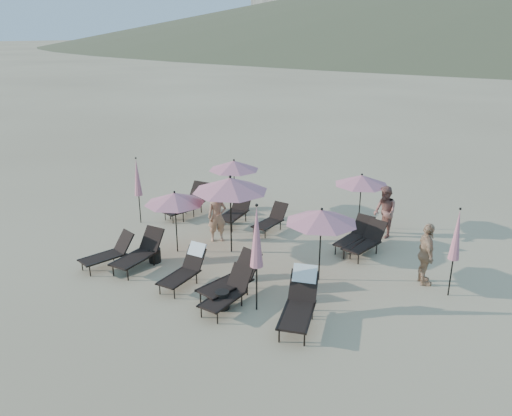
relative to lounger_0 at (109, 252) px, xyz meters
The scene contains 26 objects.
ground 4.01m from the lounger_0, ahead, with size 800.00×800.00×0.00m, color #D6BA8C.
lounger_0 is the anchor object (origin of this frame).
lounger_1 0.92m from the lounger_0, 24.08° to the left, with size 0.68×1.75×1.01m.
lounger_2 2.65m from the lounger_0, ahead, with size 0.60×1.60×1.00m.
lounger_3 4.08m from the lounger_0, ahead, with size 1.09×1.91×1.04m.
lounger_4 4.32m from the lounger_0, ahead, with size 0.73×1.62×0.91m.
lounger_5 6.13m from the lounger_0, ahead, with size 1.12×1.97×1.16m.
lounger_6 4.85m from the lounger_0, 97.56° to the left, with size 0.75×1.87×1.07m.
lounger_7 4.43m from the lounger_0, 97.70° to the left, with size 0.96×1.62×0.88m.
lounger_8 5.00m from the lounger_0, 74.10° to the left, with size 0.82×1.82×1.02m.
lounger_9 5.57m from the lounger_0, 59.55° to the left, with size 0.73×1.55×0.86m.
lounger_10 7.54m from the lounger_0, 38.90° to the left, with size 0.87×1.72×0.94m.
lounger_11 7.73m from the lounger_0, 35.75° to the left, with size 1.01×1.74×0.94m.
umbrella_open_0 2.49m from the lounger_0, 58.45° to the left, with size 1.85×1.85×1.99m.
umbrella_open_1 4.08m from the lounger_0, 45.36° to the left, with size 2.31×2.31×2.49m.
umbrella_open_2 6.28m from the lounger_0, 21.25° to the left, with size 1.97×1.97×2.12m.
umbrella_open_3 6.08m from the lounger_0, 83.58° to the left, with size 1.91×1.91×2.06m.
umbrella_open_4 8.55m from the lounger_0, 50.21° to the left, with size 1.86×1.86×2.00m.
umbrella_closed_0 5.20m from the lounger_0, ahead, with size 0.33×0.33×2.78m.
umbrella_closed_1 9.59m from the lounger_0, 18.87° to the left, with size 0.28×0.28×2.44m.
umbrella_closed_2 3.76m from the lounger_0, 117.47° to the left, with size 0.28×0.28×2.43m.
side_table_0 1.32m from the lounger_0, 40.70° to the left, with size 0.36×0.36×0.43m, color black.
side_table_1 4.23m from the lounger_0, ahead, with size 0.37×0.37×0.46m, color black.
beachgoer_a 3.61m from the lounger_0, 61.71° to the left, with size 0.61×0.40×1.68m, color tan.
beachgoer_b 8.90m from the lounger_0, 44.35° to the left, with size 0.85×0.66×1.74m, color #9D5F51.
beachgoer_c 8.96m from the lounger_0, 22.47° to the left, with size 1.02×0.43×1.75m, color tan.
Camera 1 is at (6.36, -9.83, 6.49)m, focal length 35.00 mm.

